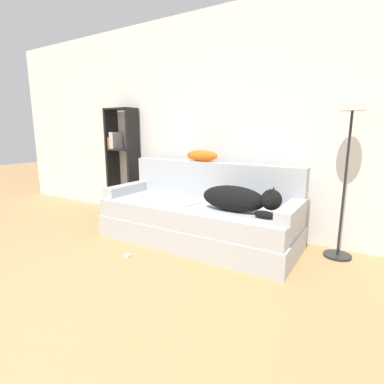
# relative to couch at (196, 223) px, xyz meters

# --- Properties ---
(wall_back) EXTENTS (7.91, 0.06, 2.70)m
(wall_back) POSITION_rel_couch_xyz_m (-0.12, 0.66, 1.13)
(wall_back) COLOR white
(wall_back) RESTS_ON ground_plane
(couch) EXTENTS (2.25, 0.88, 0.45)m
(couch) POSITION_rel_couch_xyz_m (0.00, 0.00, 0.00)
(couch) COLOR #B2B7BC
(couch) RESTS_ON ground_plane
(couch_backrest) EXTENTS (2.21, 0.15, 0.44)m
(couch_backrest) POSITION_rel_couch_xyz_m (-0.00, 0.37, 0.45)
(couch_backrest) COLOR #B2B7BC
(couch_backrest) RESTS_ON couch
(couch_arm_left) EXTENTS (0.15, 0.69, 0.12)m
(couch_arm_left) POSITION_rel_couch_xyz_m (-1.05, -0.01, 0.29)
(couch_arm_left) COLOR #B2B7BC
(couch_arm_left) RESTS_ON couch
(couch_arm_right) EXTENTS (0.15, 0.69, 0.12)m
(couch_arm_right) POSITION_rel_couch_xyz_m (1.05, -0.01, 0.29)
(couch_arm_right) COLOR #B2B7BC
(couch_arm_right) RESTS_ON couch
(dog) EXTENTS (0.83, 0.24, 0.29)m
(dog) POSITION_rel_couch_xyz_m (0.56, -0.08, 0.37)
(dog) COLOR black
(dog) RESTS_ON couch
(laptop) EXTENTS (0.40, 0.33, 0.02)m
(laptop) POSITION_rel_couch_xyz_m (-0.15, -0.05, 0.24)
(laptop) COLOR silver
(laptop) RESTS_ON couch
(throw_pillow) EXTENTS (0.43, 0.15, 0.14)m
(throw_pillow) POSITION_rel_couch_xyz_m (-0.15, 0.39, 0.74)
(throw_pillow) COLOR orange
(throw_pillow) RESTS_ON couch_backrest
(bookshelf) EXTENTS (0.47, 0.26, 1.58)m
(bookshelf) POSITION_rel_couch_xyz_m (-1.60, 0.48, 0.67)
(bookshelf) COLOR black
(bookshelf) RESTS_ON ground_plane
(floor_lamp) EXTENTS (0.27, 0.27, 1.64)m
(floor_lamp) POSITION_rel_couch_xyz_m (1.44, 0.40, 1.08)
(floor_lamp) COLOR #232326
(floor_lamp) RESTS_ON ground_plane
(power_adapter) EXTENTS (0.06, 0.06, 0.03)m
(power_adapter) POSITION_rel_couch_xyz_m (-0.37, -0.74, -0.21)
(power_adapter) COLOR white
(power_adapter) RESTS_ON ground_plane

